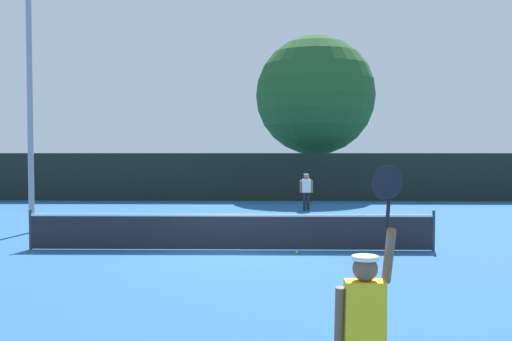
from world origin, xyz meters
name	(u,v)px	position (x,y,z in m)	size (l,w,h in m)	color
ground_plane	(231,250)	(0.00, 0.00, 0.00)	(120.00, 120.00, 0.00)	#235693
tennis_net	(231,231)	(0.00, 0.00, 0.51)	(10.79, 0.08, 1.07)	#232328
perimeter_fence	(248,177)	(0.00, 14.48, 1.21)	(32.70, 0.12, 2.41)	black
player_serving	(366,316)	(1.90, -10.17, 1.15)	(0.68, 0.40, 2.58)	yellow
player_receiving	(306,188)	(2.65, 9.87, 0.96)	(0.57, 0.23, 1.58)	white
tennis_ball	(297,252)	(1.73, -0.50, 0.03)	(0.07, 0.07, 0.07)	#CCE033
light_pole	(30,80)	(-6.57, 3.16, 4.86)	(1.18, 0.28, 8.58)	gray
large_tree	(315,96)	(3.67, 17.86, 5.59)	(6.64, 6.64, 8.93)	brown
parked_car_near	(200,177)	(-3.41, 23.27, 0.78)	(2.08, 4.28, 1.69)	red
parked_car_mid	(361,179)	(6.64, 20.60, 0.78)	(2.22, 4.33, 1.69)	red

